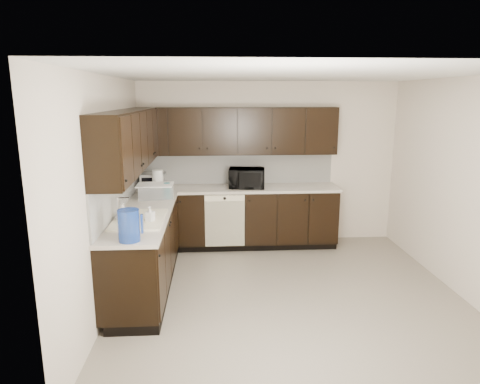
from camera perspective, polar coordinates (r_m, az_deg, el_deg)
name	(u,v)px	position (r m, az deg, el deg)	size (l,w,h in m)	color
floor	(288,294)	(5.20, 6.39, -13.40)	(4.00, 4.00, 0.00)	gray
ceiling	(294,75)	(4.68, 7.16, 15.28)	(4.00, 4.00, 0.00)	white
wall_back	(268,163)	(6.73, 3.75, 3.84)	(4.00, 0.02, 2.50)	beige
wall_left	(108,193)	(4.85, -17.19, -0.15)	(0.02, 4.00, 2.50)	beige
wall_right	(464,188)	(5.51, 27.70, 0.43)	(0.02, 4.00, 2.50)	beige
wall_front	(344,256)	(2.92, 13.74, -8.34)	(4.00, 0.02, 2.50)	beige
lower_cabinets	(203,233)	(6.01, -4.89, -5.48)	(3.00, 2.80, 0.90)	black
countertop	(203,198)	(5.87, -5.01, -0.78)	(3.03, 2.83, 0.04)	beige
backsplash	(188,176)	(6.03, -7.00, 2.07)	(3.00, 2.80, 0.48)	white
upper_cabinets	(195,135)	(5.83, -6.08, 7.59)	(3.00, 2.80, 0.70)	black
dishwasher	(225,218)	(6.25, -2.04, -3.43)	(0.58, 0.04, 0.78)	#F2EAC6
sink	(139,226)	(4.87, -13.28, -4.38)	(0.54, 0.82, 0.42)	#F2EAC6
microwave	(247,178)	(6.37, 0.90, 1.87)	(0.53, 0.36, 0.29)	black
soap_bottle_a	(150,214)	(4.73, -11.91, -2.95)	(0.08, 0.08, 0.18)	gray
soap_bottle_b	(123,212)	(4.77, -15.33, -2.65)	(0.09, 0.09, 0.23)	gray
toaster_oven	(153,181)	(6.45, -11.51, 1.47)	(0.36, 0.27, 0.23)	silver
storage_bin	(155,191)	(5.86, -11.23, 0.11)	(0.46, 0.34, 0.18)	white
blue_pitcher	(129,226)	(4.15, -14.60, -4.35)	(0.20, 0.20, 0.31)	#11359C
teal_tumbler	(167,190)	(5.89, -9.70, 0.30)	(0.09, 0.09, 0.19)	#0B707D
paper_towel_roll	(158,182)	(6.11, -10.89, 1.37)	(0.15, 0.15, 0.33)	silver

